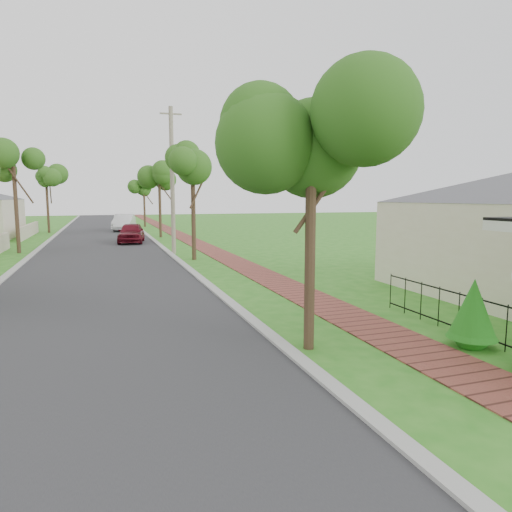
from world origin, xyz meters
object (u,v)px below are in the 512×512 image
near_tree (312,141)px  parked_car_red (131,233)px  parked_car_white (124,223)px  utility_pole (172,180)px

near_tree → parked_car_red: bearing=95.0°
parked_car_red → parked_car_white: size_ratio=0.86×
parked_car_white → parked_car_red: bearing=-80.0°
parked_car_red → near_tree: near_tree is taller
parked_car_white → utility_pole: size_ratio=0.59×
parked_car_red → utility_pole: (1.90, -7.15, 3.42)m
near_tree → utility_pole: utility_pole is taller
parked_car_red → parked_car_white: bearing=98.0°
parked_car_white → near_tree: size_ratio=0.89×
near_tree → utility_pole: 17.41m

